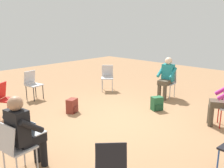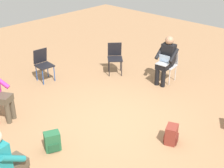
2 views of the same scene
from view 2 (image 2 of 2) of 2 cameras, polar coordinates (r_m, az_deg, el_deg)
ground_plane at (r=6.48m, az=0.20°, el=-7.61°), size 16.44×16.44×0.00m
chair_southwest at (r=8.63m, az=0.53°, el=5.16°), size 0.58×0.59×0.85m
chair_south at (r=8.38m, az=-12.51°, el=3.82°), size 0.44×0.47×0.85m
chair_west at (r=8.31m, az=10.34°, el=3.84°), size 0.48×0.44×0.85m
person_with_laptop at (r=8.09m, az=9.90°, el=4.76°), size 0.55×0.53×1.24m
person_in_teal at (r=4.82m, az=-19.06°, el=-12.82°), size 0.55×0.53×1.24m
backpack_near_laptop_user at (r=6.04m, az=10.79°, el=-9.20°), size 0.33×0.30×0.36m
backpack_by_empty_chair at (r=5.87m, az=-10.84°, el=-10.41°), size 0.34×0.31×0.36m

